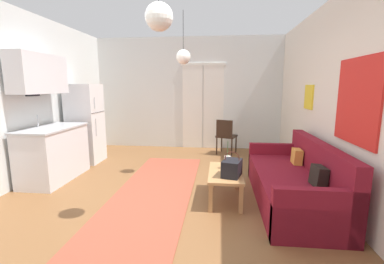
# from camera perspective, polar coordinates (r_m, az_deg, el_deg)

# --- Properties ---
(ground_plane) EXTENTS (5.24, 7.66, 0.10)m
(ground_plane) POSITION_cam_1_polar(r_m,az_deg,el_deg) (3.66, -7.74, -16.53)
(ground_plane) COLOR brown
(wall_back) EXTENTS (4.84, 0.13, 2.77)m
(wall_back) POSITION_cam_1_polar(r_m,az_deg,el_deg) (6.81, -0.71, 8.19)
(wall_back) COLOR silver
(wall_back) RESTS_ON ground_plane
(wall_right) EXTENTS (0.12, 7.26, 2.77)m
(wall_right) POSITION_cam_1_polar(r_m,az_deg,el_deg) (3.55, 32.23, 5.40)
(wall_right) COLOR silver
(wall_right) RESTS_ON ground_plane
(area_rug) EXTENTS (1.12, 3.72, 0.01)m
(area_rug) POSITION_cam_1_polar(r_m,az_deg,el_deg) (4.09, -8.21, -12.75)
(area_rug) COLOR #9E4733
(area_rug) RESTS_ON ground_plane
(couch) EXTENTS (0.88, 2.16, 0.84)m
(couch) POSITION_cam_1_polar(r_m,az_deg,el_deg) (3.93, 21.54, -10.25)
(couch) COLOR maroon
(couch) RESTS_ON ground_plane
(coffee_table) EXTENTS (0.46, 0.92, 0.40)m
(coffee_table) POSITION_cam_1_polar(r_m,az_deg,el_deg) (3.76, 7.19, -9.28)
(coffee_table) COLOR #B27F4C
(coffee_table) RESTS_ON ground_plane
(bamboo_vase) EXTENTS (0.09, 0.09, 0.40)m
(bamboo_vase) POSITION_cam_1_polar(r_m,az_deg,el_deg) (3.86, 7.63, -6.45)
(bamboo_vase) COLOR beige
(bamboo_vase) RESTS_ON coffee_table
(handbag) EXTENTS (0.30, 0.35, 0.33)m
(handbag) POSITION_cam_1_polar(r_m,az_deg,el_deg) (3.54, 8.58, -7.64)
(handbag) COLOR black
(handbag) RESTS_ON coffee_table
(refrigerator) EXTENTS (0.60, 0.61, 1.61)m
(refrigerator) POSITION_cam_1_polar(r_m,az_deg,el_deg) (5.89, -21.94, 1.66)
(refrigerator) COLOR white
(refrigerator) RESTS_ON ground_plane
(kitchen_counter) EXTENTS (0.62, 1.25, 2.08)m
(kitchen_counter) POSITION_cam_1_polar(r_m,az_deg,el_deg) (5.00, -28.19, -0.36)
(kitchen_counter) COLOR silver
(kitchen_counter) RESTS_ON ground_plane
(accent_chair) EXTENTS (0.53, 0.52, 0.82)m
(accent_chair) POSITION_cam_1_polar(r_m,az_deg,el_deg) (6.15, 7.29, -0.59)
(accent_chair) COLOR black
(accent_chair) RESTS_ON ground_plane
(pendant_lamp_near) EXTENTS (0.28, 0.28, 0.66)m
(pendant_lamp_near) POSITION_cam_1_polar(r_m,az_deg,el_deg) (2.92, -7.12, 23.41)
(pendant_lamp_near) COLOR black
(pendant_lamp_far) EXTENTS (0.24, 0.24, 0.85)m
(pendant_lamp_far) POSITION_cam_1_polar(r_m,az_deg,el_deg) (4.54, -1.88, 15.88)
(pendant_lamp_far) COLOR black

